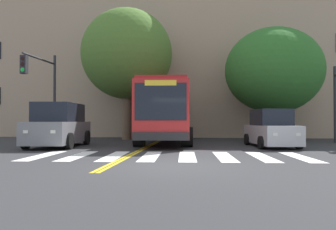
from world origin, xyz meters
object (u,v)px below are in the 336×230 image
at_px(city_bus, 166,112).
at_px(car_grey_near_lane, 59,126).
at_px(traffic_light_far_corner, 43,82).
at_px(street_tree_curbside_large, 274,71).
at_px(car_silver_far_lane, 271,130).
at_px(street_tree_curbside_small, 127,54).

relative_size(city_bus, car_grey_near_lane, 2.29).
relative_size(traffic_light_far_corner, street_tree_curbside_large, 0.61).
distance_m(car_silver_far_lane, traffic_light_far_corner, 13.28).
bearing_deg(city_bus, traffic_light_far_corner, -171.11).
bearing_deg(city_bus, car_grey_near_lane, -141.53).
distance_m(street_tree_curbside_large, street_tree_curbside_small, 9.93).
bearing_deg(city_bus, car_silver_far_lane, -28.49).
distance_m(car_silver_far_lane, street_tree_curbside_large, 6.47).
bearing_deg(car_silver_far_lane, street_tree_curbside_small, 147.51).
relative_size(car_grey_near_lane, traffic_light_far_corner, 0.92).
distance_m(car_grey_near_lane, street_tree_curbside_small, 8.26).
height_order(car_grey_near_lane, street_tree_curbside_large, street_tree_curbside_large).
bearing_deg(car_grey_near_lane, car_silver_far_lane, 5.04).
relative_size(traffic_light_far_corner, street_tree_curbside_small, 0.61).
height_order(street_tree_curbside_large, street_tree_curbside_small, street_tree_curbside_small).
relative_size(city_bus, car_silver_far_lane, 2.64).
height_order(traffic_light_far_corner, street_tree_curbside_small, street_tree_curbside_small).
distance_m(city_bus, street_tree_curbside_large, 7.69).
relative_size(city_bus, street_tree_curbside_small, 1.28).
relative_size(city_bus, street_tree_curbside_large, 1.27).
xyz_separation_m(city_bus, traffic_light_far_corner, (-7.27, -1.14, 1.80)).
distance_m(traffic_light_far_corner, street_tree_curbside_large, 14.54).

